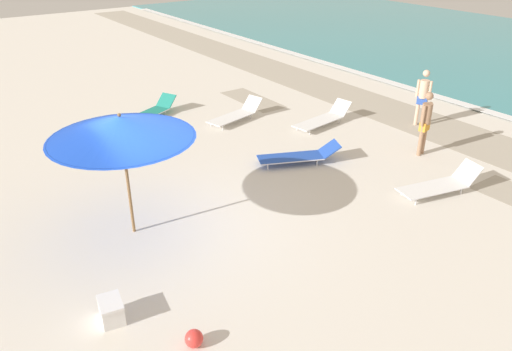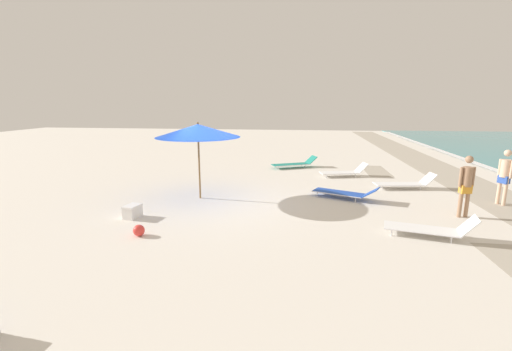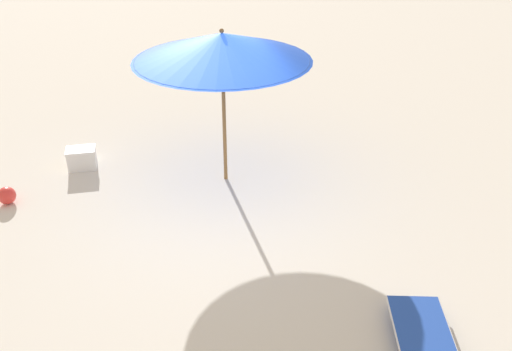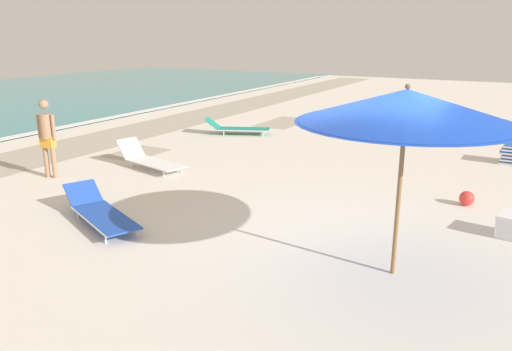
# 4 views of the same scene
# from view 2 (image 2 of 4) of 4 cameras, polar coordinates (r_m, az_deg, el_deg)

# --- Properties ---
(ground_plane) EXTENTS (60.00, 60.00, 0.16)m
(ground_plane) POSITION_cam_2_polar(r_m,az_deg,el_deg) (11.25, -6.28, -4.90)
(ground_plane) COLOR silver
(beach_umbrella) EXTENTS (2.78, 2.78, 2.56)m
(beach_umbrella) POSITION_cam_2_polar(r_m,az_deg,el_deg) (11.43, -9.64, 7.34)
(beach_umbrella) COLOR olive
(beach_umbrella) RESTS_ON ground_plane
(sun_lounger_under_umbrella) EXTENTS (1.05, 2.10, 0.61)m
(sun_lounger_under_umbrella) POSITION_cam_2_polar(r_m,az_deg,el_deg) (9.36, 27.08, -7.83)
(sun_lounger_under_umbrella) COLOR white
(sun_lounger_under_umbrella) RESTS_ON ground_plane
(sun_lounger_beside_umbrella) EXTENTS (1.06, 2.13, 0.58)m
(sun_lounger_beside_umbrella) POSITION_cam_2_polar(r_m,az_deg,el_deg) (15.49, 14.46, 0.64)
(sun_lounger_beside_umbrella) COLOR white
(sun_lounger_beside_umbrella) RESTS_ON ground_plane
(sun_lounger_near_water_left) EXTENTS (1.43, 2.22, 0.49)m
(sun_lounger_near_water_left) POSITION_cam_2_polar(r_m,az_deg,el_deg) (11.95, 14.62, -2.77)
(sun_lounger_near_water_left) COLOR blue
(sun_lounger_near_water_left) RESTS_ON ground_plane
(sun_lounger_near_water_right) EXTENTS (1.51, 2.31, 0.54)m
(sun_lounger_near_water_right) POSITION_cam_2_polar(r_m,az_deg,el_deg) (17.12, 6.46, 2.00)
(sun_lounger_near_water_right) COLOR #1E8475
(sun_lounger_near_water_right) RESTS_ON ground_plane
(sun_lounger_mid_beach_pair_a) EXTENTS (0.91, 2.26, 0.58)m
(sun_lounger_mid_beach_pair_a) POSITION_cam_2_polar(r_m,az_deg,el_deg) (14.08, 23.56, -1.14)
(sun_lounger_mid_beach_pair_a) COLOR white
(sun_lounger_mid_beach_pair_a) RESTS_ON ground_plane
(beachgoer_wading_adult) EXTENTS (0.41, 0.29, 1.76)m
(beachgoer_wading_adult) POSITION_cam_2_polar(r_m,az_deg,el_deg) (13.25, 36.08, 0.22)
(beachgoer_wading_adult) COLOR beige
(beachgoer_wading_adult) RESTS_ON ground_plane
(beachgoer_shoreline_child) EXTENTS (0.27, 0.44, 1.76)m
(beachgoer_shoreline_child) POSITION_cam_2_polar(r_m,az_deg,el_deg) (11.20, 31.63, -1.04)
(beachgoer_shoreline_child) COLOR #A37A5B
(beachgoer_shoreline_child) RESTS_ON ground_plane
(beach_ball) EXTENTS (0.28, 0.28, 0.28)m
(beach_ball) POSITION_cam_2_polar(r_m,az_deg,el_deg) (8.91, -18.94, -8.65)
(beach_ball) COLOR red
(beach_ball) RESTS_ON ground_plane
(cooler_box) EXTENTS (0.55, 0.44, 0.37)m
(cooler_box) POSITION_cam_2_polar(r_m,az_deg,el_deg) (10.30, -19.90, -5.64)
(cooler_box) COLOR white
(cooler_box) RESTS_ON ground_plane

